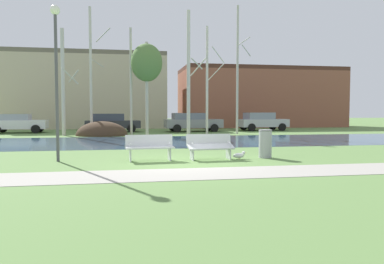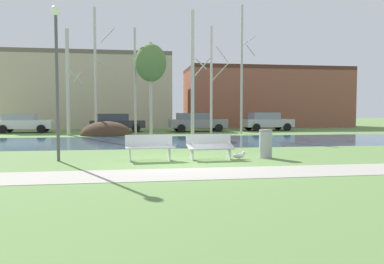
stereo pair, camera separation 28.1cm
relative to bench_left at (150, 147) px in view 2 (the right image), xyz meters
name	(u,v)px [view 2 (the right image)]	position (x,y,z in m)	size (l,w,h in m)	color
ground_plane	(161,140)	(1.04, 9.22, -0.47)	(120.00, 120.00, 0.00)	#5B7F42
paved_path_strip	(193,174)	(1.04, -2.81, -0.47)	(60.00, 1.88, 0.01)	#9E998E
river_band	(163,141)	(1.04, 7.88, -0.47)	(80.00, 8.07, 0.01)	#33516B
soil_mound	(106,135)	(-2.43, 13.56, -0.47)	(3.49, 3.03, 1.94)	#423021
bench_left	(150,147)	(0.00, 0.00, 0.00)	(1.63, 0.67, 0.87)	silver
bench_right	(210,146)	(2.07, 0.00, 0.00)	(1.63, 0.67, 0.87)	silver
trash_bin	(266,143)	(4.12, 0.12, 0.05)	(0.48, 0.48, 1.01)	#999B9E
seagull	(239,155)	(3.10, -0.08, -0.34)	(0.48, 0.18, 0.27)	white
streetlamp	(57,57)	(-3.01, 0.38, 2.96)	(0.32, 0.32, 5.11)	#4C4C51
birch_far_left	(68,82)	(-4.96, 13.97, 3.17)	(1.21, 2.11, 7.23)	beige
birch_left	(96,70)	(-3.15, 14.32, 4.03)	(1.48, 2.28, 8.84)	beige
birch_center_left	(136,81)	(-0.40, 14.01, 3.33)	(1.39, 2.08, 7.45)	#BCB7A8
birch_center	(151,63)	(0.64, 13.49, 4.49)	(2.16, 2.16, 6.41)	#BCB7A8
birch_center_right	(193,72)	(3.64, 13.77, 3.94)	(1.48, 2.32, 8.78)	beige
birch_right	(212,79)	(5.13, 14.36, 3.52)	(1.36, 2.48, 7.86)	beige
birch_far_right	(242,69)	(7.22, 13.70, 4.22)	(1.07, 1.91, 9.26)	#BCB7A8
parked_van_nearest_white	(24,123)	(-8.92, 17.59, 0.29)	(4.15, 2.16, 1.44)	silver
parked_sedan_second_dark	(116,122)	(-1.94, 17.73, 0.29)	(4.36, 2.10, 1.45)	#282B30
parked_hatch_third_grey	(197,122)	(4.46, 17.10, 0.33)	(4.66, 2.24, 1.51)	slate
parked_wagon_fourth_silver	(267,121)	(10.61, 17.75, 0.33)	(4.23, 2.21, 1.54)	#B2B5BC
building_beige_block	(93,92)	(-4.67, 26.23, 3.16)	(15.41, 7.46, 7.26)	#BCAD8E
building_brick_low	(265,98)	(13.37, 25.88, 2.62)	(16.74, 7.33, 6.18)	brown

